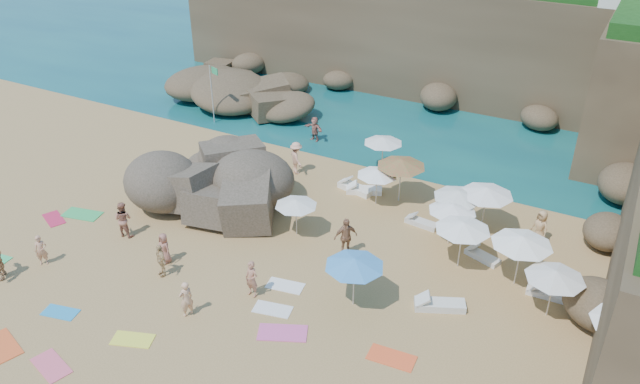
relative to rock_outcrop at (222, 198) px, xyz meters
The scene contains 47 objects.
ground 5.02m from the rock_outcrop, 37.24° to the right, with size 120.00×120.00×0.00m, color tan.
seawater 27.26m from the rock_outcrop, 81.58° to the left, with size 120.00×120.00×0.00m, color #0C4751.
cliff_back 23.12m from the rock_outcrop, 74.74° to the left, with size 44.00×8.00×8.00m, color brown.
rock_promontory 14.74m from the rock_outcrop, 118.39° to the left, with size 12.00×7.00×2.00m, color brown, non-canonical shape.
marina_masts 29.88m from the rock_outcrop, 114.88° to the left, with size 3.10×0.10×6.00m.
rock_outcrop is the anchor object (origin of this frame).
flag_pole 10.60m from the rock_outcrop, 128.34° to the left, with size 0.76×0.29×3.98m.
parasol_0 8.43m from the rock_outcrop, 24.14° to the left, with size 2.14×2.14×2.02m.
parasol_1 9.57m from the rock_outcrop, 47.82° to the left, with size 2.23×2.23×2.11m.
parasol_2 12.45m from the rock_outcrop, 13.16° to the left, with size 2.40×2.40×2.27m.
parasol_3 13.73m from the rock_outcrop, 14.64° to the left, with size 2.57×2.57×2.43m.
parasol_4 13.16m from the rock_outcrop, ahead, with size 2.46×2.46×2.32m.
parasol_5 12.31m from the rock_outcrop, ahead, with size 2.25×2.25×2.13m.
parasol_6 9.71m from the rock_outcrop, 26.73° to the left, with size 2.58×2.58×2.44m.
parasol_7 15.69m from the rock_outcrop, ahead, with size 2.59×2.59×2.45m.
parasol_8 20.11m from the rock_outcrop, ahead, with size 2.34×2.34×2.21m.
parasol_9 5.70m from the rock_outcrop, 12.12° to the right, with size 2.05×2.05×1.94m.
parasol_10 11.17m from the rock_outcrop, 24.49° to the right, with size 2.44×2.44×2.31m.
parasol_11 17.34m from the rock_outcrop, ahead, with size 2.35×2.35×2.22m.
lounger_0 7.67m from the rock_outcrop, 32.58° to the left, with size 1.92×0.64×0.30m, color white.
lounger_1 7.23m from the rock_outcrop, 34.20° to the left, with size 2.03×0.68×0.32m, color white.
lounger_2 16.89m from the rock_outcrop, ahead, with size 1.58×0.53×0.25m, color silver.
lounger_3 10.67m from the rock_outcrop, 13.60° to the left, with size 1.65×0.55×0.26m, color silver.
lounger_4 13.87m from the rock_outcrop, ahead, with size 1.66×0.55×0.26m, color silver.
lounger_5 13.57m from the rock_outcrop, 13.18° to the right, with size 2.06×0.69×0.32m, color silver.
towel_0 10.68m from the rock_outcrop, 91.45° to the right, with size 1.46×0.73×0.03m, color #258DC6.
towel_1 13.04m from the rock_outcrop, 82.21° to the right, with size 1.72×0.86×0.03m, color #E65970.
towel_2 13.09m from the rock_outcrop, 93.00° to the right, with size 1.86×0.93×0.03m, color #F05925.
towel_4 11.02m from the rock_outcrop, 71.87° to the right, with size 1.59×0.79×0.03m, color #F0F03F.
towel_5 8.43m from the rock_outcrop, 35.19° to the right, with size 1.60×0.80×0.03m, color white.
towel_7 8.49m from the rock_outcrop, 137.18° to the right, with size 1.54×0.77×0.03m, color #C22245.
towel_8 1.80m from the rock_outcrop, 128.18° to the right, with size 1.90×0.95×0.03m, color #237DBF.
towel_9 11.14m from the rock_outcrop, 41.75° to the right, with size 1.92×0.96×0.03m, color #DC5597.
towel_10 14.21m from the rock_outcrop, 27.84° to the right, with size 1.76×0.88×0.03m, color #FF5728.
towel_11 7.14m from the rock_outcrop, 137.90° to the right, with size 1.95×0.97×0.03m, color green.
towel_13 9.67m from the rock_outcrop, 41.61° to the right, with size 1.57×0.79×0.03m, color white.
person_stand_0 9.38m from the rock_outcrop, 112.31° to the right, with size 0.54×0.36×1.49m, color tan.
person_stand_1 5.58m from the rock_outcrop, 110.96° to the right, with size 0.89×0.69×1.83m, color #A76A53.
person_stand_2 4.94m from the rock_outcrop, 64.50° to the left, with size 1.23×0.51×1.91m, color #EDAA87.
person_stand_3 8.33m from the rock_outcrop, 10.69° to the right, with size 1.14×0.47×1.94m, color #9E6E4F.
person_stand_4 16.20m from the rock_outcrop, 13.04° to the left, with size 0.87×0.47×1.77m, color tan.
person_stand_5 8.84m from the rock_outcrop, 84.34° to the left, with size 1.47×0.42×1.58m, color #B16958.
person_stand_6 9.42m from the rock_outcrop, 62.19° to the right, with size 0.59×0.39×1.62m, color #E2A980.
person_lie_1 6.96m from the rock_outcrop, 75.66° to the right, with size 0.91×1.55×0.38m, color tan.
person_lie_2 6.05m from the rock_outcrop, 78.33° to the right, with size 0.72×1.46×0.39m, color #9A5E4D.
person_lie_3 11.13m from the rock_outcrop, 113.04° to the right, with size 1.50×1.62×0.43m, color tan.
person_lie_4 8.53m from the rock_outcrop, 45.18° to the right, with size 0.61×1.67×0.40m, color #AD7056.
Camera 1 is at (14.31, -19.85, 16.81)m, focal length 35.00 mm.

